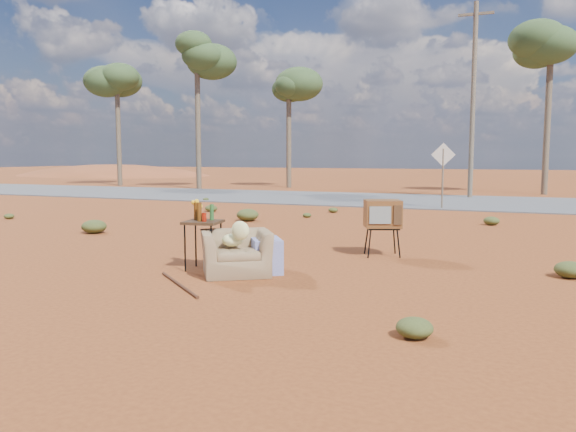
% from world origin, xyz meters
% --- Properties ---
extents(ground, '(140.00, 140.00, 0.00)m').
position_xyz_m(ground, '(0.00, 0.00, 0.00)').
color(ground, brown).
rests_on(ground, ground).
extents(highway, '(140.00, 7.00, 0.04)m').
position_xyz_m(highway, '(0.00, 15.00, 0.02)').
color(highway, '#565659').
rests_on(highway, ground).
extents(dirt_mound, '(26.00, 18.00, 2.00)m').
position_xyz_m(dirt_mound, '(-30.00, 34.00, 0.00)').
color(dirt_mound, '#9A4525').
rests_on(dirt_mound, ground).
extents(armchair, '(1.30, 1.28, 0.88)m').
position_xyz_m(armchair, '(-0.05, 0.27, 0.41)').
color(armchair, olive).
rests_on(armchair, ground).
extents(tv_unit, '(0.75, 0.68, 0.99)m').
position_xyz_m(tv_unit, '(1.57, 2.55, 0.74)').
color(tv_unit, black).
rests_on(tv_unit, ground).
extents(side_table, '(0.61, 0.61, 1.07)m').
position_xyz_m(side_table, '(-0.79, 0.36, 0.79)').
color(side_table, '#392714').
rests_on(side_table, ground).
extents(rusty_bar, '(1.25, 1.09, 0.04)m').
position_xyz_m(rusty_bar, '(-0.50, -0.75, 0.02)').
color(rusty_bar, '#4E2915').
rests_on(rusty_bar, ground).
extents(road_sign, '(0.78, 0.06, 2.19)m').
position_xyz_m(road_sign, '(1.50, 12.00, 1.50)').
color(road_sign, brown).
rests_on(road_sign, ground).
extents(eucalyptus_far_left, '(3.20, 3.20, 7.10)m').
position_xyz_m(eucalyptus_far_left, '(-18.00, 20.00, 5.94)').
color(eucalyptus_far_left, brown).
rests_on(eucalyptus_far_left, ground).
extents(eucalyptus_left, '(3.20, 3.20, 8.10)m').
position_xyz_m(eucalyptus_left, '(-12.00, 19.00, 6.92)').
color(eucalyptus_left, brown).
rests_on(eucalyptus_left, ground).
extents(eucalyptus_near_left, '(3.20, 3.20, 6.60)m').
position_xyz_m(eucalyptus_near_left, '(-8.00, 22.00, 5.45)').
color(eucalyptus_near_left, brown).
rests_on(eucalyptus_near_left, ground).
extents(eucalyptus_center, '(3.20, 3.20, 7.60)m').
position_xyz_m(eucalyptus_center, '(5.00, 21.00, 6.43)').
color(eucalyptus_center, brown).
rests_on(eucalyptus_center, ground).
extents(utility_pole_center, '(1.40, 0.20, 8.00)m').
position_xyz_m(utility_pole_center, '(2.00, 17.50, 4.15)').
color(utility_pole_center, brown).
rests_on(utility_pole_center, ground).
extents(scrub_patch, '(17.49, 8.07, 0.33)m').
position_xyz_m(scrub_patch, '(-0.82, 4.41, 0.14)').
color(scrub_patch, '#434D21').
rests_on(scrub_patch, ground).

